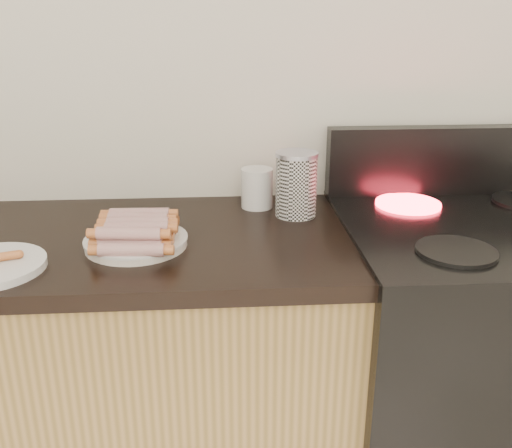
{
  "coord_description": "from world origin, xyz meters",
  "views": [
    {
      "loc": [
        0.08,
        0.36,
        1.42
      ],
      "look_at": [
        0.17,
        1.62,
        0.95
      ],
      "focal_mm": 40.0,
      "sensor_mm": 36.0,
      "label": 1
    }
  ],
  "objects": [
    {
      "name": "burner_near_left",
      "position": [
        0.61,
        1.51,
        0.92
      ],
      "size": [
        0.18,
        0.18,
        0.01
      ],
      "primitive_type": "cylinder",
      "color": "black",
      "rests_on": "stove"
    },
    {
      "name": "mug",
      "position": [
        0.19,
        1.9,
        0.96
      ],
      "size": [
        0.11,
        0.11,
        0.11
      ],
      "primitive_type": "cylinder",
      "rotation": [
        0.0,
        0.0,
        -0.25
      ],
      "color": "white",
      "rests_on": "counter_slab"
    },
    {
      "name": "stove",
      "position": [
        0.78,
        1.68,
        0.46
      ],
      "size": [
        0.76,
        0.65,
        0.91
      ],
      "color": "black",
      "rests_on": "floor"
    },
    {
      "name": "main_plate",
      "position": [
        -0.12,
        1.62,
        0.91
      ],
      "size": [
        0.31,
        0.31,
        0.02
      ],
      "primitive_type": "cylinder",
      "rotation": [
        0.0,
        0.0,
        0.36
      ],
      "color": "white",
      "rests_on": "counter_slab"
    },
    {
      "name": "burner_far_left",
      "position": [
        0.61,
        1.84,
        0.92
      ],
      "size": [
        0.18,
        0.18,
        0.01
      ],
      "primitive_type": "cylinder",
      "color": "#FF1E2D",
      "rests_on": "stove"
    },
    {
      "name": "wall_back",
      "position": [
        0.0,
        2.0,
        1.3
      ],
      "size": [
        4.0,
        0.04,
        2.6
      ],
      "primitive_type": "cube",
      "color": "silver",
      "rests_on": "ground"
    },
    {
      "name": "hotdog_pile",
      "position": [
        -0.12,
        1.62,
        0.94
      ],
      "size": [
        0.15,
        0.24,
        0.06
      ],
      "rotation": [
        0.0,
        0.0,
        -0.11
      ],
      "color": "brown",
      "rests_on": "main_plate"
    },
    {
      "name": "stove_panel",
      "position": [
        0.78,
        1.96,
        1.01
      ],
      "size": [
        0.76,
        0.06,
        0.2
      ],
      "primitive_type": "cube",
      "color": "black",
      "rests_on": "stove"
    },
    {
      "name": "canister",
      "position": [
        0.29,
        1.82,
        0.99
      ],
      "size": [
        0.11,
        0.11,
        0.18
      ],
      "rotation": [
        0.0,
        0.0,
        0.17
      ],
      "color": "white",
      "rests_on": "counter_slab"
    }
  ]
}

